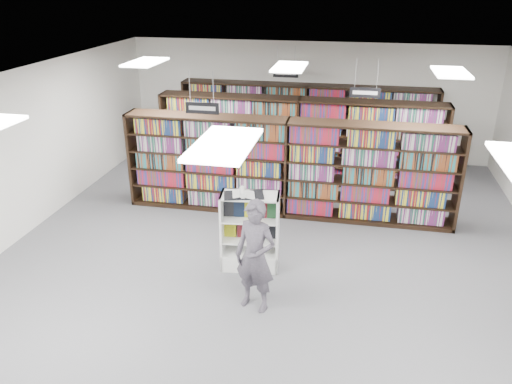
% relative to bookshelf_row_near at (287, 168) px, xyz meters
% --- Properties ---
extents(floor, '(12.00, 12.00, 0.00)m').
position_rel_bookshelf_row_near_xyz_m(floor, '(0.00, -2.00, -1.05)').
color(floor, '#525257').
rests_on(floor, ground).
extents(ceiling, '(10.00, 12.00, 0.10)m').
position_rel_bookshelf_row_near_xyz_m(ceiling, '(0.00, -2.00, 2.15)').
color(ceiling, silver).
rests_on(ceiling, wall_back).
extents(wall_back, '(10.00, 0.10, 3.20)m').
position_rel_bookshelf_row_near_xyz_m(wall_back, '(0.00, 4.00, 0.55)').
color(wall_back, white).
rests_on(wall_back, ground).
extents(wall_left, '(0.10, 12.00, 3.20)m').
position_rel_bookshelf_row_near_xyz_m(wall_left, '(-5.00, -2.00, 0.55)').
color(wall_left, white).
rests_on(wall_left, ground).
extents(bookshelf_row_near, '(7.00, 0.60, 2.10)m').
position_rel_bookshelf_row_near_xyz_m(bookshelf_row_near, '(0.00, 0.00, 0.00)').
color(bookshelf_row_near, black).
rests_on(bookshelf_row_near, floor).
extents(bookshelf_row_mid, '(7.00, 0.60, 2.10)m').
position_rel_bookshelf_row_near_xyz_m(bookshelf_row_mid, '(0.00, 2.00, 0.00)').
color(bookshelf_row_mid, black).
rests_on(bookshelf_row_mid, floor).
extents(bookshelf_row_far, '(7.00, 0.60, 2.10)m').
position_rel_bookshelf_row_near_xyz_m(bookshelf_row_far, '(0.00, 3.70, 0.00)').
color(bookshelf_row_far, black).
rests_on(bookshelf_row_far, floor).
extents(aisle_sign_left, '(0.65, 0.02, 0.80)m').
position_rel_bookshelf_row_near_xyz_m(aisle_sign_left, '(-1.50, -1.00, 1.48)').
color(aisle_sign_left, '#B2B2B7').
rests_on(aisle_sign_left, ceiling).
extents(aisle_sign_right, '(0.65, 0.02, 0.80)m').
position_rel_bookshelf_row_near_xyz_m(aisle_sign_right, '(1.50, 1.00, 1.48)').
color(aisle_sign_right, '#B2B2B7').
rests_on(aisle_sign_right, ceiling).
extents(aisle_sign_center, '(0.65, 0.02, 0.80)m').
position_rel_bookshelf_row_near_xyz_m(aisle_sign_center, '(-0.50, 3.00, 1.48)').
color(aisle_sign_center, '#B2B2B7').
rests_on(aisle_sign_center, ceiling).
extents(troffer_front_center, '(0.60, 1.20, 0.04)m').
position_rel_bookshelf_row_near_xyz_m(troffer_front_center, '(0.00, -5.00, 2.11)').
color(troffer_front_center, white).
rests_on(troffer_front_center, ceiling).
extents(troffer_back_left, '(0.60, 1.20, 0.04)m').
position_rel_bookshelf_row_near_xyz_m(troffer_back_left, '(-3.00, 0.00, 2.11)').
color(troffer_back_left, white).
rests_on(troffer_back_left, ceiling).
extents(troffer_back_center, '(0.60, 1.20, 0.04)m').
position_rel_bookshelf_row_near_xyz_m(troffer_back_center, '(0.00, 0.00, 2.11)').
color(troffer_back_center, white).
rests_on(troffer_back_center, ceiling).
extents(troffer_back_right, '(0.60, 1.20, 0.04)m').
position_rel_bookshelf_row_near_xyz_m(troffer_back_right, '(3.00, 0.00, 2.11)').
color(troffer_back_right, white).
rests_on(troffer_back_right, ceiling).
extents(endcap_display, '(1.05, 0.61, 1.40)m').
position_rel_bookshelf_row_near_xyz_m(endcap_display, '(-0.31, -2.28, -0.57)').
color(endcap_display, white).
rests_on(endcap_display, floor).
extents(open_book, '(0.74, 0.55, 0.13)m').
position_rel_bookshelf_row_near_xyz_m(open_book, '(-0.41, -2.37, 0.38)').
color(open_book, black).
rests_on(open_book, endcap_display).
extents(shopper, '(0.76, 0.61, 1.81)m').
position_rel_bookshelf_row_near_xyz_m(shopper, '(0.02, -3.46, -0.15)').
color(shopper, '#554F5A').
rests_on(shopper, floor).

